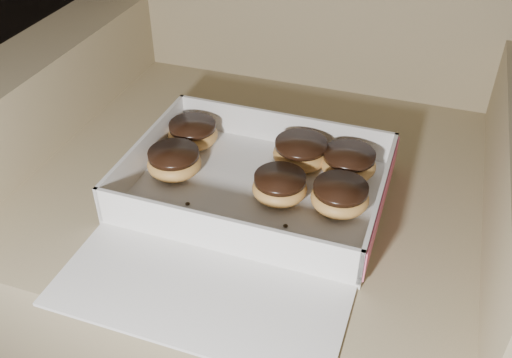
{
  "coord_description": "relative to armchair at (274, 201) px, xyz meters",
  "views": [
    {
      "loc": [
        0.08,
        -0.55,
        0.98
      ],
      "look_at": [
        -0.14,
        0.09,
        0.47
      ],
      "focal_mm": 40.0,
      "sensor_mm": 36.0,
      "label": 1
    }
  ],
  "objects": [
    {
      "name": "donut_d",
      "position": [
        -0.13,
        -0.06,
        0.16
      ],
      "size": [
        0.08,
        0.08,
        0.04
      ],
      "color": "#E8B251",
      "rests_on": "bakery_box"
    },
    {
      "name": "donut_c",
      "position": [
        0.14,
        -0.06,
        0.16
      ],
      "size": [
        0.09,
        0.09,
        0.04
      ],
      "color": "#E8B251",
      "rests_on": "bakery_box"
    },
    {
      "name": "donut_e",
      "position": [
        0.06,
        -0.06,
        0.16
      ],
      "size": [
        0.09,
        0.09,
        0.04
      ],
      "color": "#E8B251",
      "rests_on": "bakery_box"
    },
    {
      "name": "crumb_b",
      "position": [
        0.11,
        -0.25,
        0.14
      ],
      "size": [
        0.01,
        0.01,
        0.0
      ],
      "primitive_type": "ellipsoid",
      "color": "black",
      "rests_on": "bakery_box"
    },
    {
      "name": "crumb_c",
      "position": [
        0.08,
        -0.21,
        0.14
      ],
      "size": [
        0.01,
        0.01,
        0.0
      ],
      "primitive_type": "ellipsoid",
      "color": "black",
      "rests_on": "bakery_box"
    },
    {
      "name": "donut_f",
      "position": [
        0.14,
        -0.15,
        0.16
      ],
      "size": [
        0.08,
        0.08,
        0.04
      ],
      "color": "#E8B251",
      "rests_on": "bakery_box"
    },
    {
      "name": "crumb_a",
      "position": [
        0.04,
        -0.26,
        0.14
      ],
      "size": [
        0.01,
        0.01,
        0.0
      ],
      "primitive_type": "ellipsoid",
      "color": "black",
      "rests_on": "bakery_box"
    },
    {
      "name": "donut_a",
      "position": [
        0.05,
        -0.15,
        0.16
      ],
      "size": [
        0.08,
        0.08,
        0.04
      ],
      "color": "#E8B251",
      "rests_on": "bakery_box"
    },
    {
      "name": "donut_b",
      "position": [
        -0.12,
        -0.15,
        0.16
      ],
      "size": [
        0.09,
        0.09,
        0.04
      ],
      "color": "#E8B251",
      "rests_on": "bakery_box"
    },
    {
      "name": "bakery_box",
      "position": [
        0.02,
        -0.18,
        0.14
      ],
      "size": [
        0.38,
        0.44,
        0.06
      ],
      "rotation": [
        0.0,
        0.0,
        -0.01
      ],
      "color": "white",
      "rests_on": "armchair"
    },
    {
      "name": "crumb_d",
      "position": [
        -0.07,
        -0.21,
        0.14
      ],
      "size": [
        0.01,
        0.01,
        0.0
      ],
      "primitive_type": "ellipsoid",
      "color": "black",
      "rests_on": "bakery_box"
    },
    {
      "name": "armchair",
      "position": [
        0.0,
        0.0,
        0.0
      ],
      "size": [
        0.94,
        0.79,
        0.98
      ],
      "color": "#827753",
      "rests_on": "floor"
    }
  ]
}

